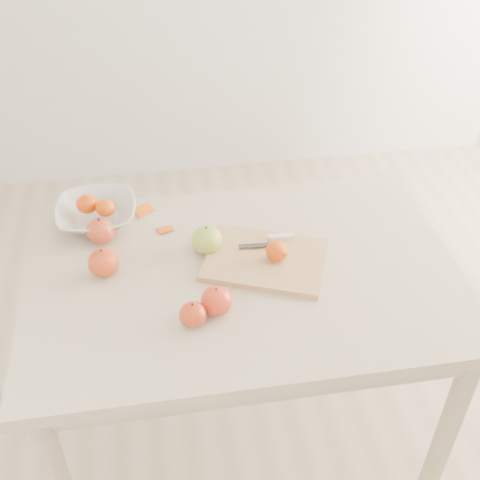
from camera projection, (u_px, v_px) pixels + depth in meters
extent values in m
plane|color=#C6B293|center=(242.00, 427.00, 2.14)|extent=(3.50, 3.50, 0.00)
cube|color=beige|center=(243.00, 276.00, 1.68)|extent=(1.20, 0.80, 0.04)
cylinder|color=#BCAA8E|center=(76.00, 307.00, 2.11)|extent=(0.06, 0.06, 0.71)
cylinder|color=#BCAA8E|center=(370.00, 274.00, 2.25)|extent=(0.06, 0.06, 0.71)
cylinder|color=#BCAA8E|center=(447.00, 431.00, 1.73)|extent=(0.06, 0.06, 0.71)
cube|color=tan|center=(265.00, 260.00, 1.69)|extent=(0.40, 0.35, 0.02)
ellipsoid|color=#D94A07|center=(277.00, 251.00, 1.67)|extent=(0.06, 0.06, 0.05)
imported|color=silver|center=(97.00, 213.00, 1.83)|extent=(0.24, 0.24, 0.06)
ellipsoid|color=#CE4207|center=(87.00, 204.00, 1.82)|extent=(0.07, 0.07, 0.06)
ellipsoid|color=#D13E07|center=(105.00, 208.00, 1.81)|extent=(0.06, 0.06, 0.05)
cube|color=#E15D0F|center=(144.00, 211.00, 1.89)|extent=(0.07, 0.07, 0.01)
cube|color=#D2510E|center=(165.00, 230.00, 1.81)|extent=(0.05, 0.04, 0.01)
cube|color=white|center=(281.00, 237.00, 1.75)|extent=(0.08, 0.02, 0.01)
cube|color=#35373C|center=(255.00, 245.00, 1.72)|extent=(0.10, 0.02, 0.00)
ellipsoid|color=olive|center=(207.00, 240.00, 1.72)|extent=(0.09, 0.09, 0.08)
ellipsoid|color=#A30607|center=(103.00, 262.00, 1.64)|extent=(0.09, 0.09, 0.08)
ellipsoid|color=#A20D18|center=(101.00, 231.00, 1.75)|extent=(0.08, 0.08, 0.07)
ellipsoid|color=maroon|center=(193.00, 314.00, 1.50)|extent=(0.07, 0.07, 0.06)
ellipsoid|color=#A60919|center=(217.00, 301.00, 1.53)|extent=(0.08, 0.08, 0.07)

